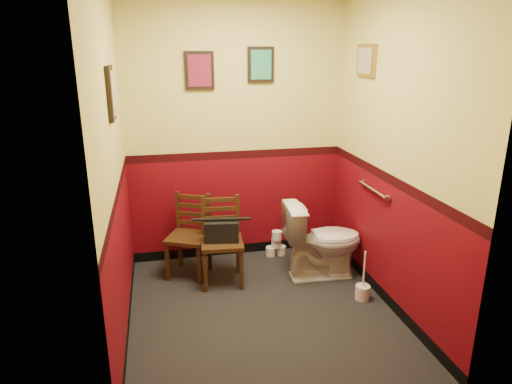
# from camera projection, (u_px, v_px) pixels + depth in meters

# --- Properties ---
(floor) EXTENTS (2.20, 2.40, 0.00)m
(floor) POSITION_uv_depth(u_px,v_px,m) (262.00, 312.00, 3.90)
(floor) COLOR black
(floor) RESTS_ON ground
(wall_back) EXTENTS (2.20, 0.00, 2.70)m
(wall_back) POSITION_uv_depth(u_px,v_px,m) (236.00, 131.00, 4.61)
(wall_back) COLOR #5F0711
(wall_back) RESTS_ON ground
(wall_front) EXTENTS (2.20, 0.00, 2.70)m
(wall_front) POSITION_uv_depth(u_px,v_px,m) (315.00, 210.00, 2.37)
(wall_front) COLOR #5F0711
(wall_front) RESTS_ON ground
(wall_left) EXTENTS (0.00, 2.40, 2.70)m
(wall_left) POSITION_uv_depth(u_px,v_px,m) (114.00, 166.00, 3.27)
(wall_left) COLOR #5F0711
(wall_left) RESTS_ON ground
(wall_right) EXTENTS (0.00, 2.40, 2.70)m
(wall_right) POSITION_uv_depth(u_px,v_px,m) (394.00, 151.00, 3.71)
(wall_right) COLOR #5F0711
(wall_right) RESTS_ON ground
(grab_bar) EXTENTS (0.05, 0.56, 0.06)m
(grab_bar) POSITION_uv_depth(u_px,v_px,m) (373.00, 190.00, 4.06)
(grab_bar) COLOR silver
(grab_bar) RESTS_ON wall_right
(framed_print_back_a) EXTENTS (0.28, 0.04, 0.36)m
(framed_print_back_a) POSITION_uv_depth(u_px,v_px,m) (199.00, 71.00, 4.34)
(framed_print_back_a) COLOR black
(framed_print_back_a) RESTS_ON wall_back
(framed_print_back_b) EXTENTS (0.26, 0.04, 0.34)m
(framed_print_back_b) POSITION_uv_depth(u_px,v_px,m) (261.00, 65.00, 4.44)
(framed_print_back_b) COLOR black
(framed_print_back_b) RESTS_ON wall_back
(framed_print_left) EXTENTS (0.04, 0.30, 0.38)m
(framed_print_left) POSITION_uv_depth(u_px,v_px,m) (111.00, 93.00, 3.21)
(framed_print_left) COLOR black
(framed_print_left) RESTS_ON wall_left
(framed_print_right) EXTENTS (0.04, 0.34, 0.28)m
(framed_print_right) POSITION_uv_depth(u_px,v_px,m) (366.00, 60.00, 4.06)
(framed_print_right) COLOR olive
(framed_print_right) RESTS_ON wall_right
(toilet) EXTENTS (0.78, 0.46, 0.74)m
(toilet) POSITION_uv_depth(u_px,v_px,m) (322.00, 241.00, 4.42)
(toilet) COLOR white
(toilet) RESTS_ON floor
(toilet_brush) EXTENTS (0.13, 0.13, 0.46)m
(toilet_brush) POSITION_uv_depth(u_px,v_px,m) (363.00, 291.00, 4.08)
(toilet_brush) COLOR silver
(toilet_brush) RESTS_ON floor
(chair_left) EXTENTS (0.50, 0.50, 0.80)m
(chair_left) POSITION_uv_depth(u_px,v_px,m) (190.00, 236.00, 4.46)
(chair_left) COLOR #3F2712
(chair_left) RESTS_ON floor
(chair_right) EXTENTS (0.42, 0.42, 0.82)m
(chair_right) POSITION_uv_depth(u_px,v_px,m) (222.00, 241.00, 4.31)
(chair_right) COLOR #3F2712
(chair_right) RESTS_ON floor
(handbag) EXTENTS (0.33, 0.20, 0.23)m
(handbag) POSITION_uv_depth(u_px,v_px,m) (222.00, 231.00, 4.24)
(handbag) COLOR black
(handbag) RESTS_ON chair_right
(tp_stack) EXTENTS (0.22, 0.14, 0.29)m
(tp_stack) POSITION_uv_depth(u_px,v_px,m) (276.00, 245.00, 4.93)
(tp_stack) COLOR silver
(tp_stack) RESTS_ON floor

